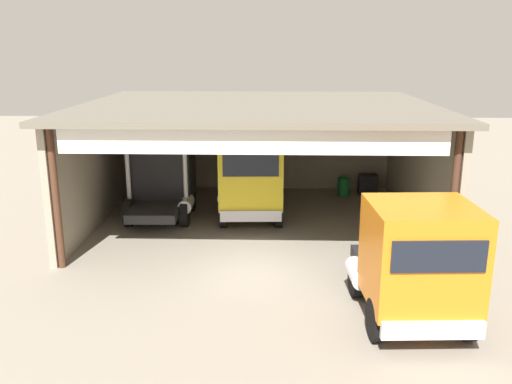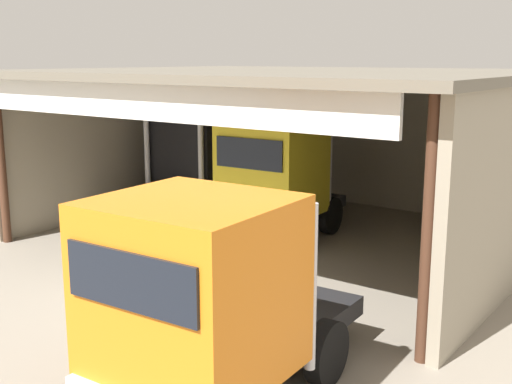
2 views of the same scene
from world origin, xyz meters
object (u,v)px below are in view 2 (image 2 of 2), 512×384
object	(u,v)px
truck_orange_center_bay	(206,299)
oil_drum	(470,217)
truck_black_center_left_bay	(195,165)
truck_yellow_right_bay	(275,174)

from	to	relation	value
truck_orange_center_bay	oil_drum	size ratio (longest dim) A/B	5.89
truck_black_center_left_bay	truck_orange_center_bay	world-z (taller)	truck_black_center_left_bay
truck_black_center_left_bay	truck_orange_center_bay	xyz separation A→B (m)	(8.41, -9.18, 0.05)
oil_drum	truck_black_center_left_bay	bearing A→B (deg)	-156.63
oil_drum	truck_yellow_right_bay	bearing A→B (deg)	-136.07
truck_orange_center_bay	oil_drum	xyz separation A→B (m)	(-0.19, 12.73, -1.33)
truck_yellow_right_bay	oil_drum	bearing A→B (deg)	-138.86
truck_yellow_right_bay	truck_orange_center_bay	world-z (taller)	truck_yellow_right_bay
truck_yellow_right_bay	truck_orange_center_bay	distance (m)	9.64
truck_yellow_right_bay	truck_orange_center_bay	xyz separation A→B (m)	(4.62, -8.46, -0.16)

